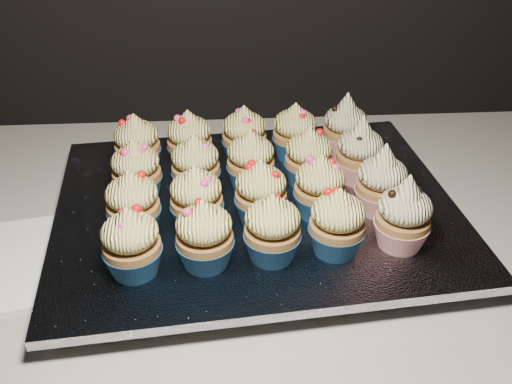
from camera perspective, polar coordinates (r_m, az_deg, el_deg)
worktop at (r=0.77m, az=-9.23°, el=-4.28°), size 2.44×0.64×0.04m
napkin at (r=0.74m, az=-22.09°, el=-6.40°), size 0.20×0.20×0.00m
baking_tray at (r=0.74m, az=0.00°, el=-2.52°), size 0.49×0.39×0.02m
foil_lining at (r=0.73m, az=0.00°, el=-1.44°), size 0.53×0.44×0.01m
cupcake_0 at (r=0.61m, az=-12.35°, el=-5.06°), size 0.06×0.06×0.08m
cupcake_1 at (r=0.61m, az=-5.17°, el=-4.39°), size 0.06×0.06×0.08m
cupcake_2 at (r=0.62m, az=1.65°, el=-3.76°), size 0.06×0.06×0.08m
cupcake_3 at (r=0.63m, az=8.13°, el=-3.13°), size 0.06×0.06×0.08m
cupcake_4 at (r=0.66m, az=14.53°, el=-2.34°), size 0.06×0.06×0.10m
cupcake_5 at (r=0.67m, az=-12.20°, el=-1.21°), size 0.06×0.06×0.08m
cupcake_6 at (r=0.67m, az=-5.97°, el=-0.72°), size 0.06×0.06×0.08m
cupcake_7 at (r=0.67m, az=0.48°, el=-0.16°), size 0.06×0.06×0.08m
cupcake_8 at (r=0.69m, az=6.39°, el=0.42°), size 0.06×0.06×0.08m
cupcake_9 at (r=0.71m, az=12.42°, el=0.92°), size 0.06×0.06×0.10m
cupcake_10 at (r=0.73m, az=-11.86°, el=2.00°), size 0.06×0.06×0.08m
cupcake_11 at (r=0.73m, az=-6.06°, el=2.58°), size 0.06×0.06×0.08m
cupcake_12 at (r=0.74m, az=-0.53°, el=3.08°), size 0.06×0.06×0.08m
cupcake_13 at (r=0.75m, az=5.28°, el=3.35°), size 0.06×0.06×0.08m
cupcake_14 at (r=0.77m, az=10.32°, el=3.88°), size 0.06×0.06×0.10m
cupcake_15 at (r=0.79m, az=-11.79°, el=4.65°), size 0.06×0.06×0.08m
cupcake_16 at (r=0.79m, az=-6.66°, el=5.13°), size 0.06×0.06×0.08m
cupcake_17 at (r=0.80m, az=-1.18°, el=5.65°), size 0.06×0.06×0.08m
cupcake_18 at (r=0.81m, az=3.89°, el=5.91°), size 0.06×0.06×0.08m
cupcake_19 at (r=0.83m, az=8.88°, el=6.36°), size 0.06×0.06×0.10m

